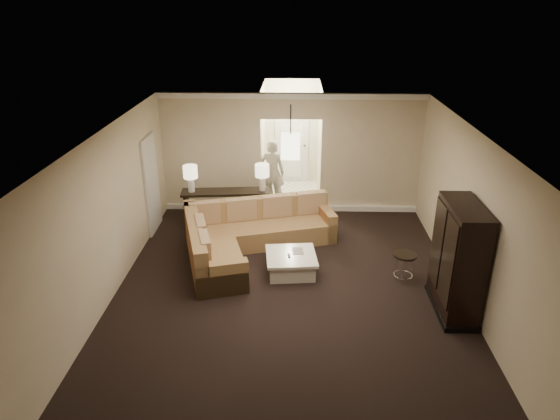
{
  "coord_description": "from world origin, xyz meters",
  "views": [
    {
      "loc": [
        0.1,
        -7.12,
        4.77
      ],
      "look_at": [
        -0.16,
        1.2,
        1.18
      ],
      "focal_mm": 32.0,
      "sensor_mm": 36.0,
      "label": 1
    }
  ],
  "objects_px": {
    "sectional_sofa": "(247,235)",
    "drink_table": "(404,261)",
    "person": "(272,169)",
    "coffee_table": "(291,263)",
    "console_table": "(228,204)",
    "armoire": "(457,262)"
  },
  "relations": [
    {
      "from": "armoire",
      "to": "person",
      "type": "height_order",
      "value": "armoire"
    },
    {
      "from": "coffee_table",
      "to": "armoire",
      "type": "bearing_deg",
      "value": -22.94
    },
    {
      "from": "sectional_sofa",
      "to": "console_table",
      "type": "height_order",
      "value": "sectional_sofa"
    },
    {
      "from": "sectional_sofa",
      "to": "drink_table",
      "type": "relative_size",
      "value": 6.08
    },
    {
      "from": "sectional_sofa",
      "to": "armoire",
      "type": "xyz_separation_m",
      "value": [
        3.54,
        -1.9,
        0.53
      ]
    },
    {
      "from": "drink_table",
      "to": "person",
      "type": "bearing_deg",
      "value": 125.61
    },
    {
      "from": "sectional_sofa",
      "to": "coffee_table",
      "type": "relative_size",
      "value": 3.2
    },
    {
      "from": "coffee_table",
      "to": "person",
      "type": "height_order",
      "value": "person"
    },
    {
      "from": "drink_table",
      "to": "person",
      "type": "relative_size",
      "value": 0.29
    },
    {
      "from": "console_table",
      "to": "armoire",
      "type": "height_order",
      "value": "armoire"
    },
    {
      "from": "console_table",
      "to": "drink_table",
      "type": "xyz_separation_m",
      "value": [
        3.49,
        -2.36,
        -0.09
      ]
    },
    {
      "from": "person",
      "to": "armoire",
      "type": "bearing_deg",
      "value": 135.59
    },
    {
      "from": "armoire",
      "to": "drink_table",
      "type": "xyz_separation_m",
      "value": [
        -0.6,
        0.92,
        -0.51
      ]
    },
    {
      "from": "coffee_table",
      "to": "drink_table",
      "type": "distance_m",
      "value": 2.06
    },
    {
      "from": "person",
      "to": "coffee_table",
      "type": "bearing_deg",
      "value": 108.91
    },
    {
      "from": "armoire",
      "to": "console_table",
      "type": "bearing_deg",
      "value": 141.32
    },
    {
      "from": "console_table",
      "to": "person",
      "type": "relative_size",
      "value": 1.14
    },
    {
      "from": "sectional_sofa",
      "to": "armoire",
      "type": "relative_size",
      "value": 1.72
    },
    {
      "from": "drink_table",
      "to": "sectional_sofa",
      "type": "bearing_deg",
      "value": 161.44
    },
    {
      "from": "sectional_sofa",
      "to": "drink_table",
      "type": "bearing_deg",
      "value": -34.42
    },
    {
      "from": "sectional_sofa",
      "to": "drink_table",
      "type": "distance_m",
      "value": 3.1
    },
    {
      "from": "armoire",
      "to": "coffee_table",
      "type": "bearing_deg",
      "value": 157.06
    }
  ]
}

